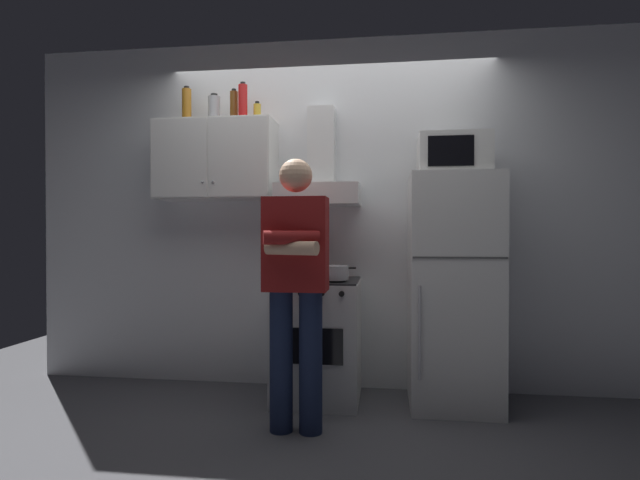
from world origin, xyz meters
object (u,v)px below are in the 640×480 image
object	(u,v)px
cooking_pot	(334,273)
bottle_spice_jar	(257,112)
bottle_beer_brown	(234,106)
refrigerator	(453,290)
upper_cabinet	(216,161)
range_hood	(320,179)
stove_oven	(318,339)
microwave	(453,155)
bottle_liquor_amber	(187,105)
bottle_canister_steel	(214,109)
person_standing	(296,282)
bottle_soda_red	(243,102)

from	to	relation	value
cooking_pot	bottle_spice_jar	size ratio (longest dim) A/B	2.20
bottle_beer_brown	refrigerator	bearing A→B (deg)	-5.26
upper_cabinet	bottle_spice_jar	world-z (taller)	bottle_spice_jar
range_hood	bottle_spice_jar	bearing A→B (deg)	-179.73
stove_oven	microwave	xyz separation A→B (m)	(0.95, 0.02, 1.31)
refrigerator	bottle_liquor_amber	distance (m)	2.41
bottle_spice_jar	bottle_canister_steel	world-z (taller)	bottle_canister_steel
microwave	cooking_pot	distance (m)	1.17
upper_cabinet	range_hood	size ratio (longest dim) A/B	1.20
stove_oven	bottle_liquor_amber	bearing A→B (deg)	173.58
person_standing	bottle_beer_brown	world-z (taller)	bottle_beer_brown
microwave	range_hood	bearing A→B (deg)	173.54
bottle_spice_jar	stove_oven	bearing A→B (deg)	-14.61
bottle_spice_jar	bottle_soda_red	bearing A→B (deg)	-168.28
cooking_pot	range_hood	bearing A→B (deg)	117.88
cooking_pot	bottle_soda_red	size ratio (longest dim) A/B	1.08
bottle_beer_brown	cooking_pot	bearing A→B (deg)	-18.65
bottle_spice_jar	bottle_beer_brown	size ratio (longest dim) A/B	0.56
bottle_beer_brown	microwave	bearing A→B (deg)	-4.62
upper_cabinet	bottle_beer_brown	world-z (taller)	bottle_beer_brown
bottle_spice_jar	bottle_canister_steel	bearing A→B (deg)	176.99
range_hood	bottle_liquor_amber	distance (m)	1.18
stove_oven	bottle_soda_red	world-z (taller)	bottle_soda_red
range_hood	bottle_soda_red	xyz separation A→B (m)	(-0.58, -0.02, 0.59)
bottle_soda_red	bottle_spice_jar	distance (m)	0.13
stove_oven	bottle_spice_jar	xyz separation A→B (m)	(-0.48, 0.12, 1.68)
bottle_liquor_amber	bottle_canister_steel	xyz separation A→B (m)	(0.21, 0.03, -0.03)
upper_cabinet	bottle_beer_brown	distance (m)	0.44
microwave	bottle_liquor_amber	world-z (taller)	bottle_liquor_amber
refrigerator	bottle_liquor_amber	xyz separation A→B (m)	(-1.98, 0.12, 1.38)
range_hood	person_standing	size ratio (longest dim) A/B	0.46
microwave	bottle_beer_brown	xyz separation A→B (m)	(-1.62, 0.13, 0.43)
stove_oven	bottle_spice_jar	distance (m)	1.75
refrigerator	person_standing	size ratio (longest dim) A/B	0.98
range_hood	bottle_beer_brown	size ratio (longest dim) A/B	3.04
bottle_canister_steel	bottle_beer_brown	size ratio (longest dim) A/B	0.86
cooking_pot	bottle_beer_brown	bearing A→B (deg)	161.35
range_hood	microwave	distance (m)	0.97
range_hood	refrigerator	distance (m)	1.25
person_standing	bottle_spice_jar	bearing A→B (deg)	120.32
refrigerator	bottle_canister_steel	world-z (taller)	bottle_canister_steel
person_standing	cooking_pot	size ratio (longest dim) A/B	5.39
cooking_pot	upper_cabinet	bearing A→B (deg)	165.27
bottle_liquor_amber	bottle_spice_jar	xyz separation A→B (m)	(0.55, 0.01, -0.07)
refrigerator	microwave	size ratio (longest dim) A/B	3.33
person_standing	bottle_soda_red	world-z (taller)	bottle_soda_red
range_hood	bottle_beer_brown	world-z (taller)	bottle_beer_brown
bottle_canister_steel	bottle_soda_red	bearing A→B (deg)	-9.47
person_standing	bottle_spice_jar	world-z (taller)	bottle_spice_jar
stove_oven	refrigerator	distance (m)	1.02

